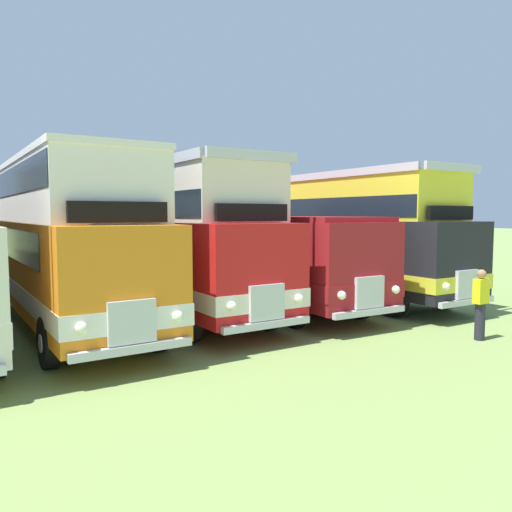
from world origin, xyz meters
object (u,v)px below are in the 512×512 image
bus_fourth_in_row (62,236)px  marshal_person (481,304)px  bus_sixth_in_row (260,252)px  bus_fifth_in_row (174,237)px  bus_seventh_in_row (344,234)px

bus_fourth_in_row → marshal_person: 11.04m
bus_fourth_in_row → bus_sixth_in_row: bus_fourth_in_row is taller
bus_fifth_in_row → bus_fourth_in_row: bearing=179.3°
bus_fifth_in_row → bus_sixth_in_row: (3.24, 0.27, -0.60)m
bus_fifth_in_row → bus_sixth_in_row: bearing=4.8°
bus_sixth_in_row → marshal_person: size_ratio=6.28×
bus_fifth_in_row → marshal_person: (5.24, -6.87, -1.47)m
bus_sixth_in_row → marshal_person: bus_sixth_in_row is taller
marshal_person → bus_sixth_in_row: bearing=105.6°
bus_seventh_in_row → bus_fifth_in_row: bearing=177.4°
bus_seventh_in_row → marshal_person: bearing=-100.6°
bus_fourth_in_row → bus_seventh_in_row: (9.71, -0.33, -0.12)m
bus_fourth_in_row → bus_sixth_in_row: size_ratio=1.04×
bus_seventh_in_row → marshal_person: size_ratio=5.88×
bus_fourth_in_row → bus_fifth_in_row: 3.24m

